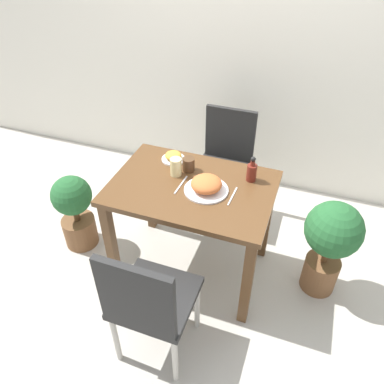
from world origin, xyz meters
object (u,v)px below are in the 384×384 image
at_px(chair_far, 225,160).
at_px(potted_plant_left, 75,209).
at_px(chair_near, 149,301).
at_px(drink_cup, 189,164).
at_px(potted_plant_right, 330,240).
at_px(juice_glass, 176,167).
at_px(food_plate, 206,185).
at_px(side_plate, 173,157).
at_px(sauce_bottle, 252,171).

xyz_separation_m(chair_far, potted_plant_left, (-0.93, -0.77, -0.17)).
xyz_separation_m(chair_near, potted_plant_left, (-0.92, 0.65, -0.17)).
bearing_deg(drink_cup, chair_far, 79.64).
xyz_separation_m(chair_far, potted_plant_right, (0.86, -0.57, -0.06)).
bearing_deg(juice_glass, chair_near, -78.80).
relative_size(food_plate, drink_cup, 3.03).
bearing_deg(chair_far, juice_glass, -104.29).
relative_size(chair_near, side_plate, 5.66).
bearing_deg(chair_near, sauce_bottle, -109.17).
height_order(chair_far, potted_plant_right, chair_far).
xyz_separation_m(juice_glass, potted_plant_left, (-0.76, -0.14, -0.47)).
bearing_deg(potted_plant_left, drink_cup, 14.52).
xyz_separation_m(chair_near, food_plate, (0.08, 0.69, 0.28)).
bearing_deg(sauce_bottle, chair_far, 120.23).
bearing_deg(sauce_bottle, potted_plant_right, -5.08).
xyz_separation_m(chair_near, side_plate, (-0.24, 0.94, 0.27)).
distance_m(chair_near, chair_far, 1.42).
relative_size(side_plate, drink_cup, 1.78).
distance_m(sauce_bottle, potted_plant_left, 1.34).
relative_size(drink_cup, juice_glass, 0.75).
xyz_separation_m(drink_cup, juice_glass, (-0.06, -0.07, 0.01)).
relative_size(drink_cup, potted_plant_right, 0.12).
relative_size(chair_far, sauce_bottle, 5.19).
xyz_separation_m(sauce_bottle, potted_plant_left, (-1.23, -0.25, -0.48)).
xyz_separation_m(chair_far, juice_glass, (-0.16, -0.63, 0.30)).
relative_size(juice_glass, potted_plant_left, 0.19).
height_order(chair_near, sauce_bottle, sauce_bottle).
xyz_separation_m(food_plate, drink_cup, (-0.18, 0.17, 0.00)).
xyz_separation_m(food_plate, potted_plant_left, (-1.00, -0.04, -0.45)).
distance_m(chair_far, juice_glass, 0.72).
relative_size(juice_glass, potted_plant_right, 0.16).
relative_size(sauce_bottle, potted_plant_right, 0.24).
bearing_deg(potted_plant_left, food_plate, 2.56).
xyz_separation_m(drink_cup, potted_plant_left, (-0.82, -0.21, -0.46)).
xyz_separation_m(food_plate, juice_glass, (-0.24, 0.09, 0.02)).
relative_size(chair_far, potted_plant_left, 1.46).
distance_m(juice_glass, sauce_bottle, 0.48).
height_order(side_plate, drink_cup, drink_cup).
distance_m(food_plate, potted_plant_right, 0.87).
bearing_deg(potted_plant_left, side_plate, 22.97).
bearing_deg(food_plate, juice_glass, 158.18).
relative_size(chair_near, potted_plant_right, 1.24).
height_order(drink_cup, potted_plant_left, drink_cup).
bearing_deg(potted_plant_left, potted_plant_right, 6.26).
xyz_separation_m(chair_far, sauce_bottle, (0.31, -0.53, 0.31)).
bearing_deg(chair_near, chair_far, -90.20).
relative_size(chair_near, sauce_bottle, 5.19).
height_order(chair_near, potted_plant_right, chair_near).
distance_m(chair_near, potted_plant_left, 1.14).
height_order(chair_far, juice_glass, chair_far).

